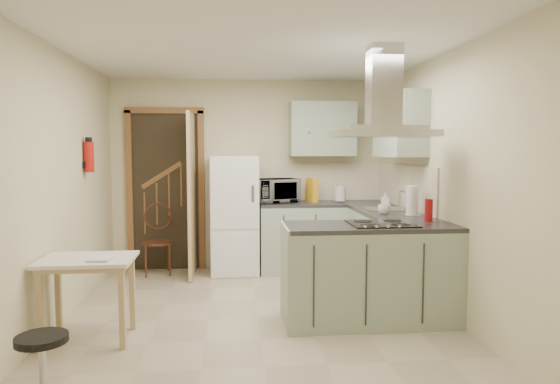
{
  "coord_description": "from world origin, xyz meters",
  "views": [
    {
      "loc": [
        -0.22,
        -4.57,
        1.57
      ],
      "look_at": [
        0.26,
        0.45,
        1.15
      ],
      "focal_mm": 32.0,
      "sensor_mm": 36.0,
      "label": 1
    }
  ],
  "objects": [
    {
      "name": "floor",
      "position": [
        0.0,
        0.0,
        0.0
      ],
      "size": [
        4.2,
        4.2,
        0.0
      ],
      "primitive_type": "plane",
      "color": "tan",
      "rests_on": "ground"
    },
    {
      "name": "ceiling",
      "position": [
        0.0,
        0.0,
        2.5
      ],
      "size": [
        4.2,
        4.2,
        0.0
      ],
      "primitive_type": "plane",
      "rotation": [
        3.14,
        0.0,
        0.0
      ],
      "color": "silver",
      "rests_on": "back_wall"
    },
    {
      "name": "back_wall",
      "position": [
        0.0,
        2.1,
        1.25
      ],
      "size": [
        3.6,
        0.0,
        3.6
      ],
      "primitive_type": "plane",
      "rotation": [
        1.57,
        0.0,
        0.0
      ],
      "color": "beige",
      "rests_on": "floor"
    },
    {
      "name": "left_wall",
      "position": [
        -1.8,
        0.0,
        1.25
      ],
      "size": [
        0.0,
        4.2,
        4.2
      ],
      "primitive_type": "plane",
      "rotation": [
        1.57,
        0.0,
        1.57
      ],
      "color": "beige",
      "rests_on": "floor"
    },
    {
      "name": "right_wall",
      "position": [
        1.8,
        0.0,
        1.25
      ],
      "size": [
        0.0,
        4.2,
        4.2
      ],
      "primitive_type": "plane",
      "rotation": [
        1.57,
        0.0,
        -1.57
      ],
      "color": "beige",
      "rests_on": "floor"
    },
    {
      "name": "doorway",
      "position": [
        -1.1,
        2.07,
        1.05
      ],
      "size": [
        1.1,
        0.12,
        2.1
      ],
      "primitive_type": "cube",
      "color": "brown",
      "rests_on": "floor"
    },
    {
      "name": "fridge",
      "position": [
        -0.2,
        1.8,
        0.75
      ],
      "size": [
        0.6,
        0.6,
        1.5
      ],
      "primitive_type": "cube",
      "color": "white",
      "rests_on": "floor"
    },
    {
      "name": "counter_back",
      "position": [
        0.66,
        1.8,
        0.45
      ],
      "size": [
        1.08,
        0.6,
        0.9
      ],
      "primitive_type": "cube",
      "color": "#9EB2A0",
      "rests_on": "floor"
    },
    {
      "name": "counter_right",
      "position": [
        1.5,
        1.12,
        0.45
      ],
      "size": [
        0.6,
        1.95,
        0.9
      ],
      "primitive_type": "cube",
      "color": "#9EB2A0",
      "rests_on": "floor"
    },
    {
      "name": "splashback",
      "position": [
        0.96,
        2.09,
        1.15
      ],
      "size": [
        1.68,
        0.02,
        0.5
      ],
      "primitive_type": "cube",
      "color": "beige",
      "rests_on": "counter_back"
    },
    {
      "name": "wall_cabinet_back",
      "position": [
        0.95,
        1.93,
        1.85
      ],
      "size": [
        0.85,
        0.35,
        0.7
      ],
      "primitive_type": "cube",
      "color": "#9EB2A0",
      "rests_on": "back_wall"
    },
    {
      "name": "wall_cabinet_right",
      "position": [
        1.62,
        0.85,
        1.85
      ],
      "size": [
        0.35,
        0.9,
        0.7
      ],
      "primitive_type": "cube",
      "color": "#9EB2A0",
      "rests_on": "right_wall"
    },
    {
      "name": "peninsula",
      "position": [
        1.02,
        -0.18,
        0.45
      ],
      "size": [
        1.55,
        0.65,
        0.9
      ],
      "primitive_type": "cube",
      "color": "#9EB2A0",
      "rests_on": "floor"
    },
    {
      "name": "hob",
      "position": [
        1.12,
        -0.18,
        0.91
      ],
      "size": [
        0.58,
        0.5,
        0.01
      ],
      "primitive_type": "cube",
      "color": "black",
      "rests_on": "peninsula"
    },
    {
      "name": "extractor_hood",
      "position": [
        1.12,
        -0.18,
        1.72
      ],
      "size": [
        0.9,
        0.55,
        0.1
      ],
      "primitive_type": "cube",
      "color": "silver",
      "rests_on": "ceiling"
    },
    {
      "name": "sink",
      "position": [
        1.5,
        0.95,
        0.91
      ],
      "size": [
        0.45,
        0.4,
        0.01
      ],
      "primitive_type": "cube",
      "color": "silver",
      "rests_on": "counter_right"
    },
    {
      "name": "fire_extinguisher",
      "position": [
        -1.74,
        0.9,
        1.5
      ],
      "size": [
        0.1,
        0.1,
        0.32
      ],
      "primitive_type": "cylinder",
      "color": "#B2140F",
      "rests_on": "left_wall"
    },
    {
      "name": "drop_leaf_table",
      "position": [
        -1.41,
        -0.42,
        0.35
      ],
      "size": [
        0.75,
        0.57,
        0.69
      ],
      "primitive_type": "cube",
      "rotation": [
        0.0,
        0.0,
        0.02
      ],
      "color": "tan",
      "rests_on": "floor"
    },
    {
      "name": "bentwood_chair",
      "position": [
        -1.18,
        1.78,
        0.41
      ],
      "size": [
        0.43,
        0.43,
        0.82
      ],
      "primitive_type": "cube",
      "rotation": [
        0.0,
        0.0,
        0.19
      ],
      "color": "#4A2518",
      "rests_on": "floor"
    },
    {
      "name": "stool",
      "position": [
        -1.41,
        -1.43,
        0.21
      ],
      "size": [
        0.35,
        0.35,
        0.43
      ],
      "primitive_type": "cylinder",
      "rotation": [
        0.0,
        0.0,
        0.13
      ],
      "color": "black",
      "rests_on": "floor"
    },
    {
      "name": "microwave",
      "position": [
        0.33,
        1.84,
        1.05
      ],
      "size": [
        0.65,
        0.54,
        0.31
      ],
      "primitive_type": "imported",
      "rotation": [
        0.0,
        0.0,
        0.35
      ],
      "color": "black",
      "rests_on": "counter_back"
    },
    {
      "name": "kettle",
      "position": [
        1.17,
        1.78,
        1.01
      ],
      "size": [
        0.19,
        0.19,
        0.22
      ],
      "primitive_type": "cylinder",
      "rotation": [
        0.0,
        0.0,
        0.37
      ],
      "color": "silver",
      "rests_on": "counter_back"
    },
    {
      "name": "cereal_box",
      "position": [
        0.81,
        1.87,
        1.05
      ],
      "size": [
        0.14,
        0.22,
        0.31
      ],
      "primitive_type": "cube",
      "rotation": [
        0.0,
        0.0,
        0.32
      ],
      "color": "gold",
      "rests_on": "counter_back"
    },
    {
      "name": "soap_bottle",
      "position": [
        1.58,
        1.19,
        0.99
      ],
      "size": [
        0.08,
        0.08,
        0.18
      ],
      "primitive_type": "imported",
      "rotation": [
        0.0,
        0.0,
        -0.03
      ],
      "color": "#A2A4AE",
      "rests_on": "counter_right"
    },
    {
      "name": "paper_towel",
      "position": [
        1.62,
        0.39,
        1.06
      ],
      "size": [
        0.16,
        0.16,
        0.32
      ],
      "primitive_type": "cylinder",
      "rotation": [
        0.0,
        0.0,
        0.39
      ],
      "color": "silver",
      "rests_on": "counter_right"
    },
    {
      "name": "cup",
      "position": [
        1.36,
        0.5,
        0.95
      ],
      "size": [
        0.17,
        0.17,
        0.1
      ],
      "primitive_type": "imported",
      "rotation": [
        0.0,
        0.0,
        -0.34
      ],
      "color": "white",
      "rests_on": "counter_right"
    },
    {
      "name": "red_bottle",
      "position": [
        1.62,
        -0.04,
        1.01
      ],
      "size": [
        0.07,
        0.07,
        0.21
      ],
      "primitive_type": "cylinder",
      "rotation": [
        0.0,
        0.0,
        0.0
      ],
      "color": "#B00F13",
      "rests_on": "peninsula"
    },
    {
      "name": "book",
      "position": [
        -1.37,
        -0.49,
        0.75
      ],
      "size": [
        0.18,
        0.24,
        0.1
      ],
      "primitive_type": "imported",
      "rotation": [
        0.0,
        0.0,
        -0.06
      ],
      "color": "#A93843",
      "rests_on": "drop_leaf_table"
    }
  ]
}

